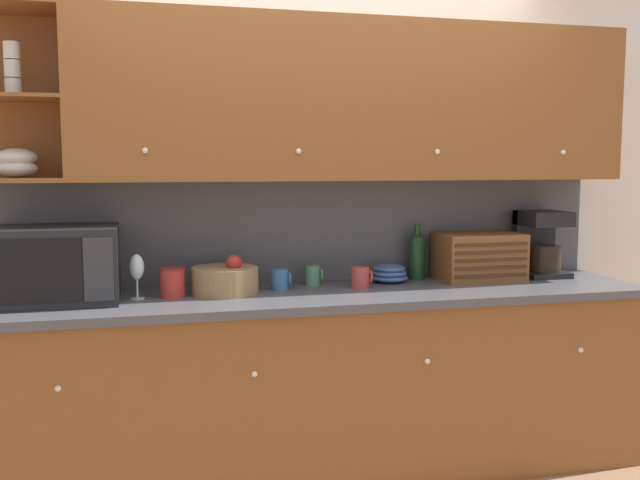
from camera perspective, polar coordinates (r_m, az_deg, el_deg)
name	(u,v)px	position (r m, az deg, el deg)	size (l,w,h in m)	color
ground_plane	(310,447)	(4.01, -0.83, -16.24)	(24.00, 24.00, 0.00)	#896647
wall_back	(308,207)	(3.75, -0.97, 2.65)	(5.59, 0.06, 2.60)	white
counter_unit	(325,383)	(3.56, 0.39, -11.35)	(3.21, 0.68, 0.91)	brown
backsplash_panel	(310,231)	(3.72, -0.83, 0.76)	(3.19, 0.01, 0.53)	#4C4C51
upper_cabinets	(351,102)	(3.60, 2.47, 10.98)	(3.19, 0.37, 0.78)	brown
microwave	(54,265)	(3.38, -20.50, -1.85)	(0.55, 0.41, 0.34)	black
wine_glass	(137,269)	(3.35, -14.45, -2.23)	(0.07, 0.07, 0.21)	silver
storage_canister	(172,282)	(3.36, -11.73, -3.34)	(0.12, 0.12, 0.14)	#B22D28
fruit_basket	(225,280)	(3.42, -7.59, -3.16)	(0.32, 0.32, 0.19)	#937047
mug_blue_second	(280,279)	(3.49, -3.20, -3.17)	(0.10, 0.08, 0.10)	#38669E
mug_patterned_third	(313,275)	(3.62, -0.55, -2.85)	(0.09, 0.08, 0.10)	#4C845B
mug	(361,277)	(3.55, 3.28, -3.01)	(0.10, 0.09, 0.10)	#B73D38
bowl_stack_on_counter	(389,273)	(3.73, 5.55, -2.67)	(0.20, 0.20, 0.09)	#3D5B93
wine_bottle	(417,254)	(3.82, 7.76, -1.12)	(0.09, 0.09, 0.30)	#19381E
bread_box	(479,257)	(3.87, 12.60, -1.30)	(0.44, 0.28, 0.25)	brown
coffee_maker	(540,243)	(4.08, 17.23, -0.27)	(0.24, 0.24, 0.36)	black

